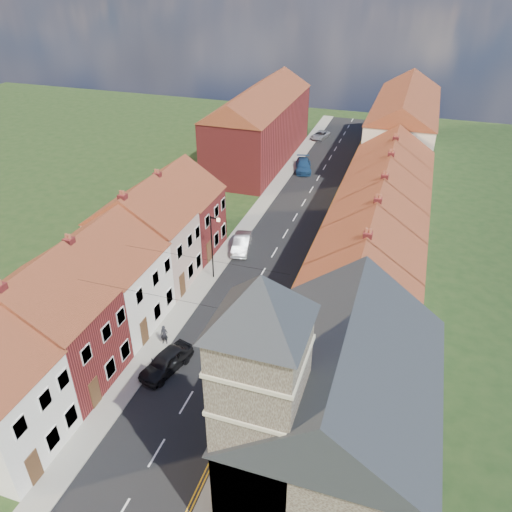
% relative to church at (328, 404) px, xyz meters
% --- Properties ---
extents(ground, '(160.00, 160.00, 0.00)m').
position_rel_church_xyz_m(ground, '(-9.36, -3.32, -5.88)').
color(ground, '#2E401B').
rests_on(ground, ground).
extents(road, '(7.00, 90.00, 0.02)m').
position_rel_church_xyz_m(road, '(-9.36, 26.68, -5.87)').
color(road, black).
rests_on(road, ground).
extents(pavement_left, '(1.80, 90.00, 0.12)m').
position_rel_church_xyz_m(pavement_left, '(-13.76, 26.68, -5.82)').
color(pavement_left, gray).
rests_on(pavement_left, ground).
extents(pavement_right, '(1.80, 90.00, 0.12)m').
position_rel_church_xyz_m(pavement_right, '(-4.96, 26.68, -5.82)').
color(pavement_right, gray).
rests_on(pavement_right, ground).
extents(church, '(11.25, 14.25, 15.20)m').
position_rel_church_xyz_m(church, '(0.00, 0.00, 0.00)').
color(church, '#3C302A').
rests_on(church, ground).
extents(cottage_r_tudor, '(8.30, 5.20, 9.00)m').
position_rel_church_xyz_m(cottage_r_tudor, '(-0.09, 9.37, -1.41)').
color(cottage_r_tudor, beige).
rests_on(cottage_r_tudor, ground).
extents(cottage_r_white_near, '(8.30, 6.00, 9.00)m').
position_rel_church_xyz_m(cottage_r_white_near, '(-0.06, 14.77, -1.40)').
color(cottage_r_white_near, beige).
rests_on(cottage_r_white_near, ground).
extents(cottage_r_cream_mid, '(8.30, 5.20, 9.00)m').
position_rel_church_xyz_m(cottage_r_cream_mid, '(-0.06, 20.17, -1.40)').
color(cottage_r_cream_mid, beige).
rests_on(cottage_r_cream_mid, ground).
extents(cottage_r_pink, '(8.30, 6.00, 9.00)m').
position_rel_church_xyz_m(cottage_r_pink, '(-0.06, 25.57, -1.40)').
color(cottage_r_pink, '#B69690').
rests_on(cottage_r_pink, ground).
extents(cottage_r_white_far, '(8.30, 5.20, 9.00)m').
position_rel_church_xyz_m(cottage_r_white_far, '(-0.06, 30.97, -1.40)').
color(cottage_r_white_far, '#B69690').
rests_on(cottage_r_white_far, ground).
extents(cottage_r_cream_far, '(8.30, 6.00, 9.00)m').
position_rel_church_xyz_m(cottage_r_cream_far, '(-0.06, 36.37, -1.40)').
color(cottage_r_cream_far, beige).
rests_on(cottage_r_cream_far, ground).
extents(cottage_l_cream, '(8.30, 6.30, 9.10)m').
position_rel_church_xyz_m(cottage_l_cream, '(-18.66, 2.22, -1.35)').
color(cottage_l_cream, maroon).
rests_on(cottage_l_cream, ground).
extents(cottage_l_white, '(8.30, 6.90, 8.80)m').
position_rel_church_xyz_m(cottage_l_white, '(-18.66, 8.62, -1.51)').
color(cottage_l_white, white).
rests_on(cottage_l_white, ground).
extents(cottage_l_brick_mid, '(8.30, 5.70, 9.10)m').
position_rel_church_xyz_m(cottage_l_brick_mid, '(-18.66, 14.72, -1.35)').
color(cottage_l_brick_mid, '#B69690').
rests_on(cottage_l_brick_mid, ground).
extents(cottage_l_pink, '(8.30, 6.30, 8.80)m').
position_rel_church_xyz_m(cottage_l_pink, '(-18.66, 20.52, -1.51)').
color(cottage_l_pink, maroon).
rests_on(cottage_l_pink, ground).
extents(block_right_far, '(8.30, 24.20, 10.50)m').
position_rel_church_xyz_m(block_right_far, '(-0.06, 51.68, -0.58)').
color(block_right_far, beige).
rests_on(block_right_far, ground).
extents(block_left_far, '(8.30, 24.20, 10.50)m').
position_rel_church_xyz_m(block_left_far, '(-18.66, 46.68, -0.58)').
color(block_left_far, maroon).
rests_on(block_left_far, ground).
extents(lamppost, '(0.88, 0.15, 6.00)m').
position_rel_church_xyz_m(lamppost, '(-13.17, 16.68, -2.34)').
color(lamppost, black).
rests_on(lamppost, pavement_left).
extents(car_near, '(2.81, 4.62, 1.47)m').
position_rel_church_xyz_m(car_near, '(-11.90, 4.98, -5.14)').
color(car_near, black).
rests_on(car_near, ground).
extents(car_mid, '(2.34, 4.55, 1.43)m').
position_rel_church_xyz_m(car_mid, '(-12.56, 22.19, -5.16)').
color(car_mid, '#9EA1A6').
rests_on(car_mid, ground).
extents(car_far, '(3.24, 5.31, 1.44)m').
position_rel_church_xyz_m(car_far, '(-11.86, 44.58, -5.16)').
color(car_far, navy).
rests_on(car_far, ground).
extents(car_distant, '(2.82, 4.55, 1.17)m').
position_rel_church_xyz_m(car_distant, '(-12.56, 58.67, -5.29)').
color(car_distant, '#A0A2A7').
rests_on(car_distant, ground).
extents(pedestrian_left, '(0.64, 0.51, 1.54)m').
position_rel_church_xyz_m(pedestrian_left, '(-13.25, 7.34, -4.99)').
color(pedestrian_left, black).
rests_on(pedestrian_left, pavement_left).
extents(pedestrian_right, '(0.95, 0.78, 1.82)m').
position_rel_church_xyz_m(pedestrian_right, '(-4.65, 1.49, -4.85)').
color(pedestrian_right, black).
rests_on(pedestrian_right, pavement_right).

